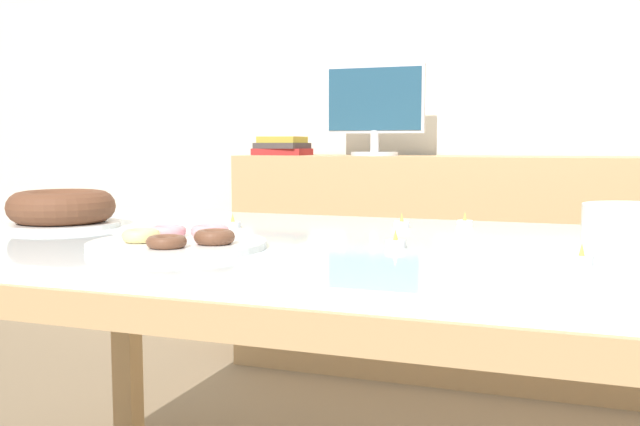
# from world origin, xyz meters

# --- Properties ---
(wall_back) EXTENTS (8.00, 0.10, 2.60)m
(wall_back) POSITION_xyz_m (0.00, 1.77, 1.30)
(wall_back) COLOR silver
(wall_back) RESTS_ON ground
(dining_table) EXTENTS (1.82, 1.01, 0.74)m
(dining_table) POSITION_xyz_m (0.00, 0.00, 0.66)
(dining_table) COLOR silver
(dining_table) RESTS_ON ground
(sideboard) EXTENTS (1.76, 0.44, 0.90)m
(sideboard) POSITION_xyz_m (0.00, 1.47, 0.45)
(sideboard) COLOR tan
(sideboard) RESTS_ON ground
(computer_monitor) EXTENTS (0.42, 0.20, 0.38)m
(computer_monitor) POSITION_xyz_m (-0.31, 1.46, 1.09)
(computer_monitor) COLOR silver
(computer_monitor) RESTS_ON sideboard
(book_stack) EXTENTS (0.24, 0.19, 0.08)m
(book_stack) POSITION_xyz_m (-0.74, 1.47, 0.94)
(book_stack) COLOR maroon
(book_stack) RESTS_ON sideboard
(cake_chocolate_round) EXTENTS (0.28, 0.28, 0.09)m
(cake_chocolate_round) POSITION_xyz_m (-0.71, -0.01, 0.79)
(cake_chocolate_round) COLOR white
(cake_chocolate_round) RESTS_ON dining_table
(pastry_platter) EXTENTS (0.35, 0.35, 0.04)m
(pastry_platter) POSITION_xyz_m (-0.25, -0.22, 0.76)
(pastry_platter) COLOR white
(pastry_platter) RESTS_ON dining_table
(plate_stack) EXTENTS (0.21, 0.21, 0.08)m
(plate_stack) POSITION_xyz_m (0.61, 0.17, 0.78)
(plate_stack) COLOR white
(plate_stack) RESTS_ON dining_table
(tealight_right_edge) EXTENTS (0.04, 0.04, 0.04)m
(tealight_right_edge) POSITION_xyz_m (-0.30, 0.11, 0.75)
(tealight_right_edge) COLOR silver
(tealight_right_edge) RESTS_ON dining_table
(tealight_near_front) EXTENTS (0.04, 0.04, 0.04)m
(tealight_near_front) POSITION_xyz_m (0.51, -0.16, 0.75)
(tealight_near_front) COLOR silver
(tealight_near_front) RESTS_ON dining_table
(tealight_centre) EXTENTS (0.04, 0.04, 0.04)m
(tealight_centre) POSITION_xyz_m (0.16, -0.07, 0.75)
(tealight_centre) COLOR silver
(tealight_centre) RESTS_ON dining_table
(tealight_left_edge) EXTENTS (0.04, 0.04, 0.04)m
(tealight_left_edge) POSITION_xyz_m (0.23, 0.34, 0.75)
(tealight_left_edge) COLOR silver
(tealight_left_edge) RESTS_ON dining_table
(tealight_near_cakes) EXTENTS (0.04, 0.04, 0.04)m
(tealight_near_cakes) POSITION_xyz_m (0.09, 0.26, 0.75)
(tealight_near_cakes) COLOR silver
(tealight_near_cakes) RESTS_ON dining_table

